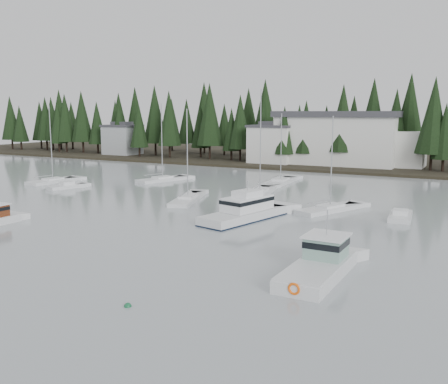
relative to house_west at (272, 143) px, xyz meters
The scene contains 18 objects.
ground 81.16m from the house_west, 77.16° to the right, with size 260.00×260.00×0.00m, color #919A9C.
far_shore_land 25.88m from the house_west, 45.00° to the left, with size 240.00×54.00×1.00m, color black.
conifer_treeline 19.87m from the house_west, 21.25° to the left, with size 200.00×22.00×20.00m, color black, non-canonical shape.
house_west is the anchor object (origin of this frame).
house_far_west 42.05m from the house_west, behind, with size 8.48×7.42×8.25m.
harbor_inn 15.45m from the house_west, 12.52° to the left, with size 29.50×11.50×10.90m.
cabin_cruiser_center 55.61m from the house_west, 70.73° to the right, with size 5.99×11.61×4.77m.
lobster_boat_teal 73.27m from the house_west, 65.20° to the right, with size 3.36×9.21×5.06m.
sailboat_0 38.82m from the house_west, 70.28° to the right, with size 4.73×10.60×14.79m.
sailboat_1 32.68m from the house_west, 101.51° to the right, with size 5.47×9.49×13.17m.
sailboat_2 46.30m from the house_west, 81.27° to the right, with size 5.46×10.61×12.19m.
sailboat_3 50.45m from the house_west, 60.19° to the right, with size 6.19×9.48×11.37m.
sailboat_5 46.72m from the house_west, 116.79° to the right, with size 3.87×8.78×12.79m.
sailboat_8 27.98m from the house_west, 64.98° to the right, with size 3.48×10.47×11.58m.
runabout_0 47.38m from the house_west, 107.98° to the right, with size 3.78×6.17×1.42m.
runabout_1 55.41m from the house_west, 53.53° to the right, with size 2.62×5.51×1.42m.
mooring_buoy_green 80.43m from the house_west, 73.81° to the right, with size 0.45×0.45×0.45m, color #145933.
mooring_buoy_dark 76.04m from the house_west, 66.84° to the right, with size 0.39×0.39×0.39m, color black.
Camera 1 is at (22.27, -20.07, 11.29)m, focal length 40.00 mm.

